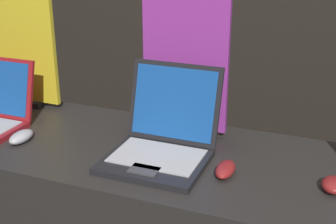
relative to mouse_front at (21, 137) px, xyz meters
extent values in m
ellipsoid|color=#B2B2B7|center=(0.00, 0.00, 0.00)|extent=(0.06, 0.11, 0.04)
cube|color=black|center=(-0.24, 0.32, -0.01)|extent=(0.20, 0.07, 0.02)
cube|color=gold|center=(-0.24, 0.32, 0.23)|extent=(0.37, 0.02, 0.44)
cube|color=black|center=(0.51, 0.02, -0.01)|extent=(0.32, 0.27, 0.02)
cube|color=#B7B7B7|center=(0.51, 0.04, 0.00)|extent=(0.28, 0.19, 0.00)
cube|color=#3F3F42|center=(0.51, -0.07, 0.00)|extent=(0.09, 0.06, 0.00)
cube|color=black|center=(0.51, 0.19, 0.13)|extent=(0.32, 0.09, 0.27)
cube|color=#194C99|center=(0.51, 0.18, 0.13)|extent=(0.29, 0.07, 0.23)
ellipsoid|color=maroon|center=(0.74, 0.03, 0.00)|extent=(0.06, 0.11, 0.04)
cube|color=black|center=(0.51, 0.30, -0.01)|extent=(0.17, 0.07, 0.02)
cube|color=purple|center=(0.51, 0.30, 0.25)|extent=(0.32, 0.02, 0.48)
ellipsoid|color=maroon|center=(1.05, 0.06, 0.00)|extent=(0.07, 0.09, 0.04)
camera|label=1|loc=(1.04, -1.21, 0.69)|focal=50.00mm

